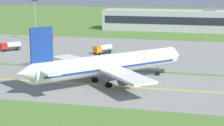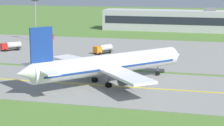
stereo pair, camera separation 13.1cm
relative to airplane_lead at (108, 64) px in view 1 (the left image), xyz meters
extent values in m
plane|color=#517A33|center=(-1.96, -1.65, -4.13)|extent=(500.00, 500.00, 0.00)
cube|color=gray|center=(-1.96, -1.65, -4.08)|extent=(240.00, 28.00, 0.10)
cube|color=gray|center=(8.04, 40.35, -4.08)|extent=(140.00, 52.00, 0.10)
cube|color=yellow|center=(-1.96, -1.65, -4.03)|extent=(220.00, 0.60, 0.01)
cylinder|color=white|center=(0.32, 0.37, 0.07)|extent=(25.50, 28.13, 4.00)
cone|color=white|center=(12.37, 14.01, 0.07)|extent=(4.57, 4.46, 3.80)
cone|color=white|center=(-11.86, -13.43, 0.47)|extent=(4.67, 4.65, 3.40)
cube|color=navy|center=(0.32, 0.37, -0.43)|extent=(23.76, 26.15, 0.36)
cube|color=#1E232D|center=(10.91, 12.36, 0.77)|extent=(3.74, 3.60, 0.70)
cube|color=white|center=(-7.50, 4.34, -0.43)|extent=(15.16, 12.27, 0.50)
cylinder|color=#47474C|center=(-4.68, 4.52, -1.83)|extent=(3.97, 4.07, 2.30)
cylinder|color=black|center=(-3.62, 5.72, -1.83)|extent=(1.74, 1.58, 2.10)
cube|color=white|center=(5.24, -6.91, -0.43)|extent=(13.40, 14.52, 0.50)
cylinder|color=#47474C|center=(5.06, -4.09, -1.83)|extent=(3.97, 4.07, 2.30)
cylinder|color=black|center=(6.12, -2.89, -1.83)|extent=(1.74, 1.58, 2.10)
cube|color=navy|center=(-9.61, -10.88, 5.32)|extent=(3.21, 3.56, 6.50)
cube|color=white|center=(-12.14, -8.91, 0.87)|extent=(6.28, 5.43, 0.30)
cube|color=white|center=(-7.34, -13.15, 0.87)|extent=(5.83, 6.04, 0.30)
cylinder|color=slate|center=(8.93, 10.11, -2.76)|extent=(0.24, 0.24, 1.65)
cylinder|color=black|center=(8.93, 10.11, -3.58)|extent=(0.99, 1.06, 1.10)
cylinder|color=slate|center=(-2.95, 0.59, -2.76)|extent=(0.24, 0.24, 1.65)
cylinder|color=black|center=(-3.16, 0.77, -3.58)|extent=(0.99, 1.06, 1.10)
cylinder|color=black|center=(-2.74, 0.41, -3.58)|extent=(0.99, 1.06, 1.10)
cylinder|color=slate|center=(0.95, -2.85, -2.76)|extent=(0.24, 0.24, 1.65)
cylinder|color=black|center=(0.74, -2.67, -3.58)|extent=(0.99, 1.06, 1.10)
cylinder|color=black|center=(1.15, -3.04, -3.58)|extent=(0.99, 1.06, 1.10)
cube|color=red|center=(-35.77, 55.83, -2.63)|extent=(2.07, 2.24, 1.80)
cube|color=#1E232D|center=(-35.02, 55.94, -2.32)|extent=(0.38, 1.84, 0.81)
cube|color=red|center=(-38.74, 55.40, -2.53)|extent=(4.46, 2.68, 2.00)
cylinder|color=orange|center=(-35.77, 55.83, -1.63)|extent=(0.20, 0.20, 0.18)
cylinder|color=black|center=(-35.92, 56.82, -3.68)|extent=(0.93, 0.43, 0.90)
cylinder|color=black|center=(-35.63, 54.84, -3.68)|extent=(0.93, 0.43, 0.90)
cylinder|color=black|center=(-39.72, 56.32, -3.68)|extent=(0.93, 0.43, 0.90)
cylinder|color=black|center=(-39.42, 54.24, -3.68)|extent=(0.93, 0.43, 0.90)
cube|color=orange|center=(-11.73, 32.61, -2.63)|extent=(2.66, 2.60, 1.80)
cube|color=#1E232D|center=(-12.15, 31.96, -2.32)|extent=(1.61, 1.11, 0.81)
cylinder|color=silver|center=(-10.09, 35.12, -2.38)|extent=(3.80, 4.50, 1.80)
cube|color=#383838|center=(-10.09, 35.12, -3.41)|extent=(4.06, 4.66, 0.24)
cylinder|color=orange|center=(-11.73, 32.61, -1.63)|extent=(0.20, 0.20, 0.18)
cylinder|color=black|center=(-10.89, 32.06, -3.68)|extent=(0.74, 0.92, 0.90)
cylinder|color=black|center=(-12.57, 33.15, -3.68)|extent=(0.74, 0.92, 0.90)
cylinder|color=black|center=(-8.75, 35.25, -3.68)|extent=(0.74, 0.92, 0.90)
cylinder|color=black|center=(-10.51, 36.39, -3.68)|extent=(0.74, 0.92, 0.90)
cube|color=red|center=(-40.53, 31.14, -2.63)|extent=(2.69, 2.69, 1.80)
cube|color=#1E232D|center=(-41.07, 30.60, -2.32)|extent=(1.40, 1.37, 0.81)
cylinder|color=silver|center=(-38.43, 33.29, -2.38)|extent=(4.22, 4.26, 1.80)
cube|color=#383838|center=(-38.43, 33.29, -3.41)|extent=(4.44, 4.47, 0.24)
cylinder|color=orange|center=(-40.53, 31.14, -1.63)|extent=(0.20, 0.20, 0.18)
cylinder|color=black|center=(-39.82, 30.45, -3.68)|extent=(0.84, 0.85, 0.90)
cylinder|color=black|center=(-41.25, 31.84, -3.68)|extent=(0.84, 0.85, 0.90)
cylinder|color=black|center=(-37.10, 33.16, -3.68)|extent=(0.84, 0.85, 0.90)
cylinder|color=black|center=(-38.60, 34.62, -3.68)|extent=(0.84, 0.85, 0.90)
cube|color=#B2B2B7|center=(5.44, 96.69, 0.18)|extent=(64.14, 11.34, 8.62)
cube|color=#1E232D|center=(5.44, 90.97, 0.61)|extent=(61.57, 0.10, 3.10)
cube|color=slate|center=(18.27, 96.69, 5.08)|extent=(4.00, 4.00, 1.20)
cylinder|color=gray|center=(-40.00, 53.01, 2.87)|extent=(0.36, 0.36, 14.00)
cube|color=#333333|center=(-40.00, 53.01, 10.22)|extent=(2.40, 0.50, 0.70)
camera|label=1|loc=(21.45, -80.75, 16.92)|focal=66.97mm
camera|label=2|loc=(21.58, -80.72, 16.92)|focal=66.97mm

